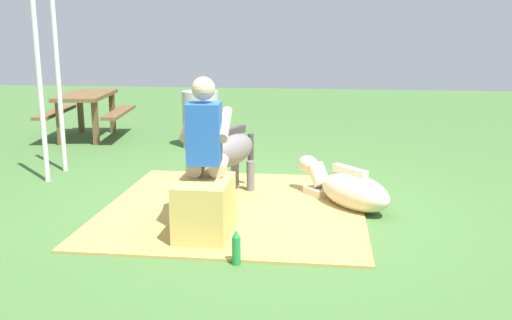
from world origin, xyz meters
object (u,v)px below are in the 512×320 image
soda_bottle (236,248)px  person_seated (206,146)px  pony_lying (348,189)px  tent_pole_mid (40,85)px  hay_bale (205,209)px  pony_standing (225,152)px  water_barrel (201,119)px  tent_pole_right (58,81)px  picnic_bench (87,104)px

soda_bottle → person_seated: bearing=27.3°
person_seated → pony_lying: size_ratio=1.18×
pony_lying → tent_pole_mid: tent_pole_mid is taller
hay_bale → soda_bottle: bearing=-146.8°
hay_bale → pony_lying: 1.63m
pony_standing → water_barrel: pony_standing is taller
soda_bottle → tent_pole_right: size_ratio=0.12×
water_barrel → picnic_bench: water_barrel is taller
pony_standing → picnic_bench: 4.30m
pony_standing → water_barrel: 2.88m
person_seated → pony_standing: size_ratio=1.08×
picnic_bench → pony_standing: bearing=-137.8°
person_seated → water_barrel: size_ratio=1.62×
pony_standing → tent_pole_right: (1.01, 2.28, 0.63)m
water_barrel → picnic_bench: size_ratio=0.52×
tent_pole_right → pony_standing: bearing=-113.9°
pony_standing → soda_bottle: bearing=-167.3°
pony_standing → tent_pole_mid: bearing=77.8°
person_seated → tent_pole_right: tent_pole_right is taller
hay_bale → soda_bottle: hay_bale is taller
person_seated → water_barrel: bearing=13.4°
water_barrel → picnic_bench: 2.07m
water_barrel → tent_pole_mid: size_ratio=0.37×
hay_bale → pony_standing: (1.11, 0.01, 0.27)m
person_seated → picnic_bench: size_ratio=0.84×
hay_bale → tent_pole_mid: tent_pole_mid is taller
tent_pole_right → tent_pole_mid: same height
hay_bale → tent_pole_right: tent_pole_right is taller
person_seated → pony_lying: 1.65m
pony_standing → picnic_bench: bearing=42.2°
picnic_bench → person_seated: bearing=-145.0°
pony_lying → soda_bottle: 1.83m
water_barrel → soda_bottle: bearing=-164.2°
pony_standing → water_barrel: size_ratio=1.49×
pony_standing → picnic_bench: (3.19, 2.89, 0.05)m
person_seated → picnic_bench: bearing=35.0°
pony_standing → soda_bottle: size_ratio=4.53×
person_seated → pony_lying: (0.86, -1.28, -0.59)m
tent_pole_mid → hay_bale: bearing=-125.2°
tent_pole_right → pony_lying: bearing=-107.0°
pony_lying → water_barrel: bearing=37.3°
person_seated → pony_standing: person_seated is taller
pony_lying → tent_pole_right: size_ratio=0.51×
pony_lying → picnic_bench: size_ratio=0.72×
pony_lying → soda_bottle: bearing=150.4°
person_seated → picnic_bench: 5.04m
pony_standing → soda_bottle: pony_standing is taller
tent_pole_mid → tent_pole_right: bearing=2.6°
pony_lying → tent_pole_right: (1.09, 3.56, 0.97)m
water_barrel → person_seated: bearing=-166.6°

